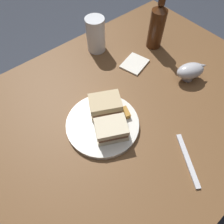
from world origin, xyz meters
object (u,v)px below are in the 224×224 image
object	(u,v)px
plate	(103,124)
sandwich_half_right	(105,106)
fork	(188,160)
sandwich_half_left	(111,129)
pint_glass	(96,37)
cider_bottle	(157,25)
gravy_boat	(191,71)
napkin	(135,64)

from	to	relation	value
plate	sandwich_half_right	world-z (taller)	sandwich_half_right
plate	fork	size ratio (longest dim) A/B	1.41
sandwich_half_left	fork	bearing A→B (deg)	-59.29
pint_glass	cider_bottle	world-z (taller)	cider_bottle
fork	pint_glass	bearing A→B (deg)	21.39
plate	sandwich_half_right	xyz separation A→B (m)	(0.04, 0.03, 0.04)
pint_glass	fork	bearing A→B (deg)	-99.60
cider_bottle	gravy_boat	bearing A→B (deg)	-100.20
gravy_boat	sandwich_half_right	bearing A→B (deg)	167.54
sandwich_half_left	cider_bottle	size ratio (longest dim) A/B	0.46
plate	cider_bottle	xyz separation A→B (m)	(0.45, 0.19, 0.10)
pint_glass	cider_bottle	distance (m)	0.27
cider_bottle	fork	size ratio (longest dim) A/B	1.53
sandwich_half_left	pint_glass	world-z (taller)	pint_glass
sandwich_half_right	pint_glass	world-z (taller)	pint_glass
pint_glass	sandwich_half_right	bearing A→B (deg)	-122.25
sandwich_half_right	napkin	world-z (taller)	sandwich_half_right
gravy_boat	napkin	distance (m)	0.23
gravy_boat	plate	bearing A→B (deg)	173.25
plate	sandwich_half_right	bearing A→B (deg)	40.20
plate	napkin	bearing A→B (deg)	27.10
sandwich_half_right	pint_glass	size ratio (longest dim) A/B	0.87
pint_glass	plate	bearing A→B (deg)	-124.42
sandwich_half_right	napkin	xyz separation A→B (m)	(0.26, 0.12, -0.05)
cider_bottle	plate	bearing A→B (deg)	-157.26
sandwich_half_right	cider_bottle	size ratio (longest dim) A/B	0.48
sandwich_half_right	fork	world-z (taller)	sandwich_half_right
plate	sandwich_half_right	distance (m)	0.07
gravy_boat	fork	world-z (taller)	gravy_boat
napkin	fork	distance (m)	0.46
plate	sandwich_half_left	bearing A→B (deg)	-94.06
sandwich_half_right	fork	distance (m)	0.32
pint_glass	gravy_boat	bearing A→B (deg)	-65.47
plate	gravy_boat	bearing A→B (deg)	-6.75
cider_bottle	fork	bearing A→B (deg)	-124.89
sandwich_half_left	napkin	size ratio (longest dim) A/B	1.14
plate	sandwich_half_left	world-z (taller)	sandwich_half_left
sandwich_half_right	fork	bearing A→B (deg)	-73.80
plate	gravy_boat	distance (m)	0.41
plate	sandwich_half_right	size ratio (longest dim) A/B	1.94
sandwich_half_right	gravy_boat	distance (m)	0.38
napkin	sandwich_half_right	bearing A→B (deg)	-155.25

